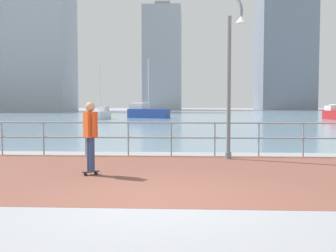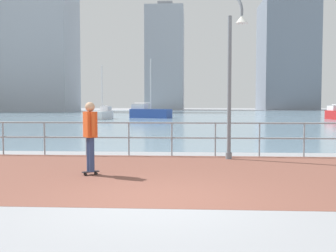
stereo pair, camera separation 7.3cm
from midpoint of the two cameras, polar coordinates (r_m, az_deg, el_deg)
The scene contains 11 objects.
ground at distance 46.74m, azimuth 2.59°, elevation 1.19°, with size 220.00×220.00×0.00m, color gray.
brick_paving at distance 9.49m, azimuth -0.14°, elevation -6.93°, with size 28.00×6.39×0.01m, color brown.
harbor_water at distance 57.54m, azimuth 2.72°, elevation 1.58°, with size 180.00×88.00×0.00m, color #6B899E.
waterfront_railing at distance 12.56m, azimuth 0.73°, elevation -0.95°, with size 25.25×0.06×1.10m.
lamppost at distance 11.89m, azimuth 9.68°, elevation 8.20°, with size 0.57×0.73×4.91m.
skateboarder at distance 9.31m, azimuth -11.09°, elevation -0.77°, with size 0.39×0.51×1.72m.
sailboat_ivory at distance 43.44m, azimuth -9.48°, elevation 1.73°, with size 1.67×4.29×5.88m.
sailboat_red at distance 46.47m, azimuth -2.71°, elevation 2.00°, with size 5.20×3.38×7.02m.
tower_concrete at distance 111.46m, azimuth -0.32°, elevation 9.59°, with size 10.18×17.06×29.64m.
tower_slate at distance 116.16m, azimuth 16.99°, elevation 9.85°, with size 14.36×16.10×32.29m.
tower_beige at distance 96.01m, azimuth -18.47°, elevation 15.24°, with size 15.75×12.25×45.45m.
Camera 2 is at (0.59, -6.71, 1.68)m, focal length 41.65 mm.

